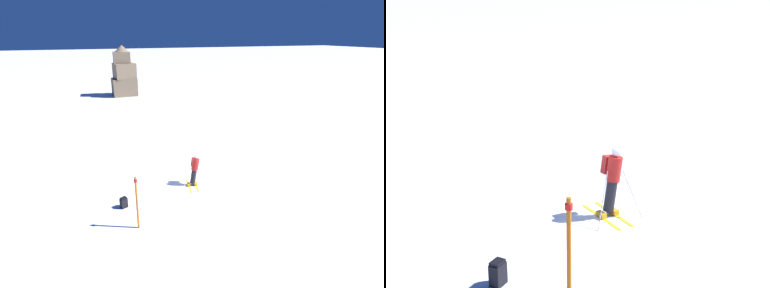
{
  "view_description": "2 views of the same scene",
  "coord_description": "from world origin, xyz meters",
  "views": [
    {
      "loc": [
        -4.53,
        -12.8,
        7.34
      ],
      "look_at": [
        1.04,
        1.88,
        1.53
      ],
      "focal_mm": 28.0,
      "sensor_mm": 36.0,
      "label": 1
    },
    {
      "loc": [
        -7.72,
        -8.5,
        5.6
      ],
      "look_at": [
        0.97,
        1.87,
        1.22
      ],
      "focal_mm": 50.0,
      "sensor_mm": 36.0,
      "label": 2
    }
  ],
  "objects": [
    {
      "name": "ground_plane",
      "position": [
        0.0,
        0.0,
        0.0
      ],
      "size": [
        300.0,
        300.0,
        0.0
      ],
      "primitive_type": "plane",
      "color": "white"
    },
    {
      "name": "spare_backpack",
      "position": [
        -3.26,
        -0.85,
        0.24
      ],
      "size": [
        0.36,
        0.32,
        0.5
      ],
      "rotation": [
        0.0,
        0.0,
        3.53
      ],
      "color": "black",
      "rests_on": "ground"
    },
    {
      "name": "trail_marker",
      "position": [
        -2.94,
        -2.57,
        1.23
      ],
      "size": [
        0.13,
        0.13,
        2.26
      ],
      "color": "orange",
      "rests_on": "ground"
    },
    {
      "name": "skier",
      "position": [
        0.47,
        0.01,
        0.96
      ],
      "size": [
        1.27,
        1.66,
        1.74
      ],
      "rotation": [
        0.0,
        0.0,
        -0.15
      ],
      "color": "yellow",
      "rests_on": "ground"
    }
  ]
}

